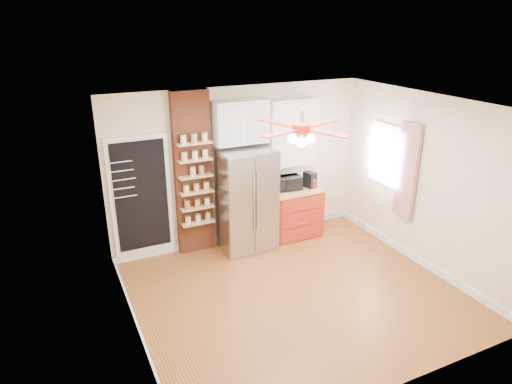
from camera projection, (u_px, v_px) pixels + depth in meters
name	position (u px, v px, depth m)	size (l,w,h in m)	color
floor	(296.00, 293.00, 6.57)	(4.50, 4.50, 0.00)	#976126
ceiling	(303.00, 106.00, 5.60)	(4.50, 4.50, 0.00)	white
wall_back	(239.00, 166.00, 7.77)	(4.50, 0.02, 2.70)	#F0EBC1
wall_front	(404.00, 280.00, 4.40)	(4.50, 0.02, 2.70)	#F0EBC1
wall_left	(128.00, 240.00, 5.18)	(0.02, 4.00, 2.70)	#F0EBC1
wall_right	(426.00, 183.00, 6.98)	(0.02, 4.00, 2.70)	#F0EBC1
chalkboard	(141.00, 196.00, 7.15)	(0.95, 0.05, 1.95)	white
brick_pillar	(193.00, 174.00, 7.36)	(0.60, 0.16, 2.70)	brown
fridge	(246.00, 200.00, 7.61)	(0.90, 0.70, 1.75)	#A5A5AA
upper_glass_cabinet	(240.00, 122.00, 7.31)	(0.90, 0.35, 0.70)	white
red_cabinet	(294.00, 212.00, 8.19)	(0.94, 0.64, 0.90)	#AD2517
upper_shelf_unit	(292.00, 132.00, 7.82)	(0.90, 0.30, 1.15)	white
window	(387.00, 155.00, 7.66)	(0.04, 0.75, 1.05)	white
curtain	(407.00, 171.00, 7.21)	(0.06, 0.40, 1.55)	#AB161D
ceiling_fan	(302.00, 128.00, 5.70)	(1.40, 1.40, 0.44)	silver
toaster_oven	(288.00, 183.00, 7.95)	(0.43, 0.29, 0.24)	black
coffee_maker	(310.00, 180.00, 8.05)	(0.15, 0.22, 0.28)	black
canister_left	(313.00, 184.00, 8.02)	(0.11, 0.11, 0.15)	#B90A26
canister_right	(312.00, 181.00, 8.16)	(0.11, 0.11, 0.15)	red
pantry_jar_oats	(193.00, 171.00, 7.20)	(0.09, 0.09, 0.15)	#C8B399
pantry_jar_beans	(201.00, 170.00, 7.25)	(0.09, 0.09, 0.14)	brown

